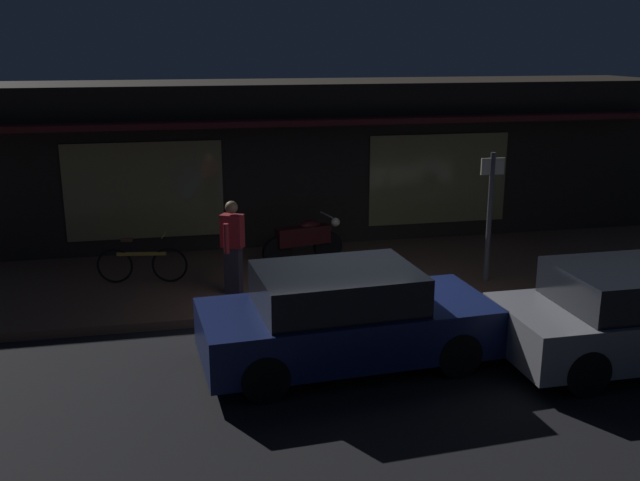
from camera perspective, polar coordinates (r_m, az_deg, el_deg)
name	(u,v)px	position (r m, az deg, el deg)	size (l,w,h in m)	color
ground_plane	(356,339)	(11.29, 2.85, -7.80)	(60.00, 60.00, 0.00)	black
sidewalk_slab	(316,276)	(14.00, -0.28, -2.81)	(18.00, 4.00, 0.15)	brown
storefront_building	(287,160)	(16.84, -2.65, 6.33)	(18.00, 3.30, 3.60)	black
motorcycle	(304,239)	(14.42, -1.23, 0.10)	(1.69, 0.64, 0.97)	black
bicycle_parked	(142,264)	(13.69, -13.87, -1.80)	(1.65, 0.42, 0.91)	black
person_photographer	(233,245)	(12.66, -6.91, -0.39)	(0.44, 0.58, 1.67)	#28232D
sign_post	(490,209)	(13.50, 13.27, 2.41)	(0.44, 0.09, 2.40)	#47474C
parked_car_near	(344,318)	(10.21, 1.90, -6.11)	(4.21, 2.03, 1.42)	black
parked_car_far	(640,315)	(11.26, 23.92, -5.39)	(4.11, 1.80, 1.42)	black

